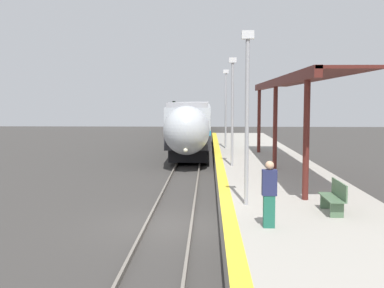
{
  "coord_description": "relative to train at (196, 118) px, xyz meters",
  "views": [
    {
      "loc": [
        1.24,
        -15.17,
        4.0
      ],
      "look_at": [
        0.57,
        4.85,
        2.21
      ],
      "focal_mm": 45.0,
      "sensor_mm": 36.0,
      "label": 1
    }
  ],
  "objects": [
    {
      "name": "lamppost_far",
      "position": [
        2.39,
        -17.9,
        1.61
      ],
      "size": [
        0.36,
        0.2,
        5.17
      ],
      "color": "#9E9EA3",
      "rests_on": "platform_right"
    },
    {
      "name": "lamppost_mid",
      "position": [
        2.39,
        -26.67,
        1.61
      ],
      "size": [
        0.36,
        0.2,
        5.17
      ],
      "color": "#9E9EA3",
      "rests_on": "platform_right"
    },
    {
      "name": "train",
      "position": [
        0.0,
        0.0,
        0.0
      ],
      "size": [
        2.8,
        47.78,
        3.91
      ],
      "color": "black",
      "rests_on": "ground_plane"
    },
    {
      "name": "railway_signal",
      "position": [
        -1.97,
        -4.84,
        0.23
      ],
      "size": [
        0.28,
        0.28,
        4.01
      ],
      "color": "#59595E",
      "rests_on": "ground_plane"
    },
    {
      "name": "rail_left",
      "position": [
        -0.72,
        -34.6,
        -2.17
      ],
      "size": [
        0.08,
        90.0,
        0.15
      ],
      "primitive_type": "cube",
      "color": "slate",
      "rests_on": "ground_plane"
    },
    {
      "name": "person_waiting",
      "position": [
        2.75,
        -38.04,
        -0.5
      ],
      "size": [
        0.36,
        0.22,
        1.66
      ],
      "color": "#1E604C",
      "rests_on": "platform_right"
    },
    {
      "name": "rail_right",
      "position": [
        0.72,
        -34.6,
        -2.17
      ],
      "size": [
        0.08,
        90.0,
        0.15
      ],
      "primitive_type": "cube",
      "color": "slate",
      "rests_on": "ground_plane"
    },
    {
      "name": "ground_plane",
      "position": [
        0.0,
        -34.6,
        -2.24
      ],
      "size": [
        120.0,
        120.0,
        0.0
      ],
      "primitive_type": "plane",
      "color": "#383533"
    },
    {
      "name": "platform_right",
      "position": [
        4.12,
        -34.6,
        -1.8
      ],
      "size": [
        5.0,
        64.0,
        0.89
      ],
      "color": "#9E998E",
      "rests_on": "ground_plane"
    },
    {
      "name": "lamppost_near",
      "position": [
        2.39,
        -35.43,
        1.61
      ],
      "size": [
        0.36,
        0.2,
        5.17
      ],
      "color": "#9E9EA3",
      "rests_on": "platform_right"
    },
    {
      "name": "platform_bench",
      "position": [
        4.78,
        -36.42,
        -0.89
      ],
      "size": [
        0.44,
        1.5,
        0.89
      ],
      "color": "#4C6B4C",
      "rests_on": "platform_right"
    },
    {
      "name": "station_canopy",
      "position": [
        4.9,
        -27.56,
        2.49
      ],
      "size": [
        2.02,
        17.12,
        4.13
      ],
      "color": "#511E19",
      "rests_on": "platform_right"
    }
  ]
}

